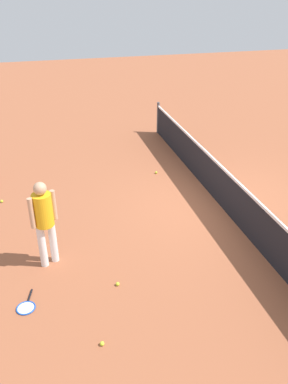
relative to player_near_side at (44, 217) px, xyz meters
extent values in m
plane|color=#9E5638|center=(-1.28, 4.01, -1.01)|extent=(40.00, 40.00, 0.00)
cylinder|color=#4C4C51|center=(-6.28, 4.01, -0.47)|extent=(0.09, 0.09, 1.07)
cube|color=black|center=(-1.28, 4.01, -0.55)|extent=(10.00, 0.02, 0.91)
cube|color=white|center=(-1.28, 4.01, -0.07)|extent=(10.00, 0.04, 0.06)
cylinder|color=white|center=(-0.05, 0.10, -0.58)|extent=(0.19, 0.19, 0.85)
cylinder|color=white|center=(0.05, -0.10, -0.58)|extent=(0.19, 0.19, 0.85)
cylinder|color=yellow|center=(0.00, 0.00, 0.15)|extent=(0.45, 0.45, 0.62)
cylinder|color=tan|center=(-0.09, 0.19, 0.17)|extent=(0.12, 0.12, 0.58)
cylinder|color=tan|center=(0.09, -0.19, 0.17)|extent=(0.12, 0.12, 0.58)
sphere|color=tan|center=(0.00, 0.00, 0.58)|extent=(0.31, 0.31, 0.23)
torus|color=blue|center=(1.10, -0.45, -1.00)|extent=(0.38, 0.38, 0.02)
cylinder|color=silver|center=(1.10, -0.45, -1.00)|extent=(0.32, 0.32, 0.00)
cylinder|color=black|center=(0.82, -0.38, -0.99)|extent=(0.28, 0.10, 0.03)
sphere|color=#C6E033|center=(0.95, 1.10, -0.98)|extent=(0.07, 0.07, 0.07)
sphere|color=#C6E033|center=(-3.17, 3.02, -0.98)|extent=(0.07, 0.07, 0.07)
sphere|color=#C6E033|center=(2.14, 0.63, -0.98)|extent=(0.07, 0.07, 0.07)
sphere|color=#C6E033|center=(-2.61, -1.00, -0.98)|extent=(0.07, 0.07, 0.07)
camera|label=1|loc=(6.13, 0.20, 3.72)|focal=36.71mm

